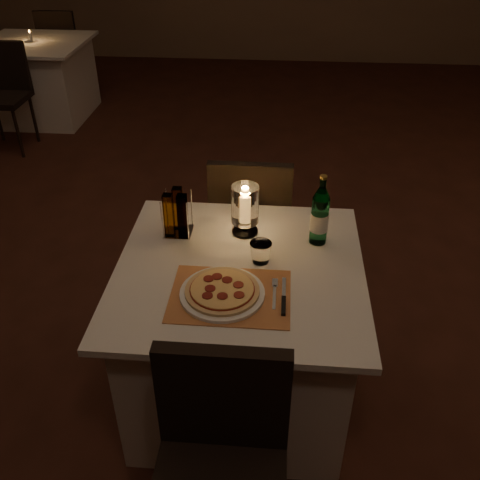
# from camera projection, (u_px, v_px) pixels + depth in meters

# --- Properties ---
(floor) EXTENTS (8.00, 10.00, 0.02)m
(floor) POSITION_uv_depth(u_px,v_px,m) (294.00, 308.00, 3.07)
(floor) COLOR #431F15
(floor) RESTS_ON ground
(main_table) EXTENTS (1.00, 1.00, 0.74)m
(main_table) POSITION_uv_depth(u_px,v_px,m) (240.00, 334.00, 2.36)
(main_table) COLOR silver
(main_table) RESTS_ON ground
(chair_near) EXTENTS (0.42, 0.42, 0.90)m
(chair_near) POSITION_uv_depth(u_px,v_px,m) (221.00, 454.00, 1.67)
(chair_near) COLOR black
(chair_near) RESTS_ON ground
(chair_far) EXTENTS (0.42, 0.42, 0.90)m
(chair_far) POSITION_uv_depth(u_px,v_px,m) (251.00, 215.00, 2.85)
(chair_far) COLOR black
(chair_far) RESTS_ON ground
(placemat) EXTENTS (0.45, 0.34, 0.00)m
(placemat) POSITION_uv_depth(u_px,v_px,m) (230.00, 296.00, 2.00)
(placemat) COLOR #BF7542
(placemat) RESTS_ON main_table
(plate) EXTENTS (0.32, 0.32, 0.01)m
(plate) POSITION_uv_depth(u_px,v_px,m) (222.00, 293.00, 2.00)
(plate) COLOR white
(plate) RESTS_ON placemat
(pizza) EXTENTS (0.28, 0.28, 0.02)m
(pizza) POSITION_uv_depth(u_px,v_px,m) (222.00, 290.00, 1.99)
(pizza) COLOR #D8B77F
(pizza) RESTS_ON plate
(fork) EXTENTS (0.02, 0.18, 0.00)m
(fork) POSITION_uv_depth(u_px,v_px,m) (275.00, 291.00, 2.02)
(fork) COLOR silver
(fork) RESTS_ON placemat
(knife) EXTENTS (0.02, 0.22, 0.01)m
(knife) POSITION_uv_depth(u_px,v_px,m) (284.00, 302.00, 1.96)
(knife) COLOR black
(knife) RESTS_ON placemat
(tumbler) EXTENTS (0.09, 0.09, 0.09)m
(tumbler) POSITION_uv_depth(u_px,v_px,m) (261.00, 252.00, 2.16)
(tumbler) COLOR white
(tumbler) RESTS_ON main_table
(water_bottle) EXTENTS (0.08, 0.08, 0.32)m
(water_bottle) POSITION_uv_depth(u_px,v_px,m) (320.00, 216.00, 2.23)
(water_bottle) COLOR #5BAA78
(water_bottle) RESTS_ON main_table
(hurricane_candle) EXTENTS (0.12, 0.12, 0.23)m
(hurricane_candle) POSITION_uv_depth(u_px,v_px,m) (245.00, 206.00, 2.29)
(hurricane_candle) COLOR white
(hurricane_candle) RESTS_ON main_table
(cruet_caddy) EXTENTS (0.12, 0.12, 0.21)m
(cruet_caddy) POSITION_uv_depth(u_px,v_px,m) (177.00, 215.00, 2.30)
(cruet_caddy) COLOR white
(cruet_caddy) RESTS_ON main_table
(neighbor_table_left) EXTENTS (1.00, 1.00, 0.74)m
(neighbor_table_left) POSITION_uv_depth(u_px,v_px,m) (40.00, 80.00, 5.31)
(neighbor_table_left) COLOR silver
(neighbor_table_left) RESTS_ON ground
(neighbor_chair_la) EXTENTS (0.42, 0.42, 0.90)m
(neighbor_chair_la) POSITION_uv_depth(u_px,v_px,m) (3.00, 85.00, 4.63)
(neighbor_chair_la) COLOR black
(neighbor_chair_la) RESTS_ON ground
(neighbor_chair_lb) EXTENTS (0.42, 0.42, 0.90)m
(neighbor_chair_lb) POSITION_uv_depth(u_px,v_px,m) (62.00, 43.00, 5.80)
(neighbor_chair_lb) COLOR black
(neighbor_chair_lb) RESTS_ON ground
(neighbor_candle_left) EXTENTS (0.03, 0.03, 0.11)m
(neighbor_candle_left) POSITION_uv_depth(u_px,v_px,m) (30.00, 37.00, 5.08)
(neighbor_candle_left) COLOR white
(neighbor_candle_left) RESTS_ON neighbor_table_left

